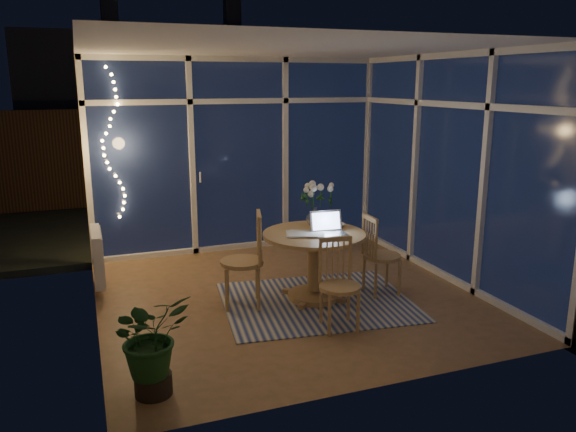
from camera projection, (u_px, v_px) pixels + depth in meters
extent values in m
plane|color=brown|center=(290.00, 296.00, 6.12)|extent=(4.00, 4.00, 0.00)
plane|color=white|center=(290.00, 48.00, 5.52)|extent=(4.00, 4.00, 0.00)
cube|color=beige|center=(239.00, 155.00, 7.65)|extent=(4.00, 0.04, 2.60)
cube|color=beige|center=(388.00, 222.00, 4.00)|extent=(4.00, 0.04, 2.60)
cube|color=beige|center=(86.00, 191.00, 5.15)|extent=(0.04, 4.00, 2.60)
cube|color=beige|center=(451.00, 168.00, 6.50)|extent=(0.04, 4.00, 2.60)
cube|color=white|center=(239.00, 156.00, 7.61)|extent=(4.00, 0.10, 2.60)
cube|color=white|center=(449.00, 169.00, 6.48)|extent=(0.10, 4.00, 2.60)
cube|color=silver|center=(97.00, 256.00, 6.20)|extent=(0.10, 0.70, 0.58)
cube|color=black|center=(224.00, 206.00, 10.87)|extent=(12.00, 6.00, 0.10)
cube|color=#3B1E15|center=(191.00, 154.00, 10.93)|extent=(11.00, 0.08, 1.80)
cube|color=#2F3138|center=(178.00, 85.00, 13.47)|extent=(7.00, 3.00, 2.20)
sphere|color=black|center=(167.00, 201.00, 8.85)|extent=(0.90, 0.90, 0.90)
cube|color=beige|center=(317.00, 302.00, 5.95)|extent=(2.13, 1.79, 0.01)
cylinder|color=#AF844F|center=(314.00, 266.00, 5.95)|extent=(1.20, 1.20, 0.74)
cube|color=#AF844F|center=(242.00, 260.00, 5.74)|extent=(0.57, 0.57, 1.01)
cube|color=#AF844F|center=(382.00, 254.00, 6.09)|extent=(0.43, 0.43, 0.90)
cube|color=#AF844F|center=(340.00, 285.00, 5.22)|extent=(0.46, 0.46, 0.87)
imported|color=white|center=(315.00, 216.00, 6.14)|extent=(0.22, 0.22, 0.21)
imported|color=white|center=(339.00, 225.00, 6.12)|extent=(0.17, 0.17, 0.04)
cube|color=silver|center=(304.00, 233.00, 5.81)|extent=(0.41, 0.35, 0.02)
cube|color=black|center=(315.00, 235.00, 5.78)|extent=(0.11, 0.06, 0.01)
imported|color=#18451B|center=(151.00, 347.00, 4.11)|extent=(0.67, 0.63, 0.76)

